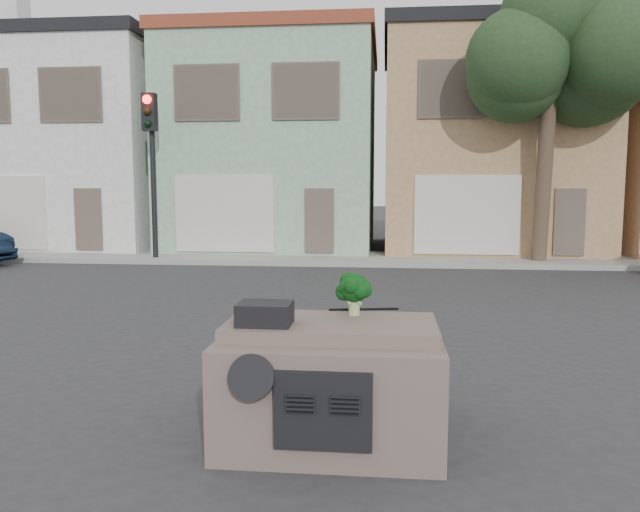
# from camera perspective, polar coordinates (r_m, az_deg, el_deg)

# --- Properties ---
(ground_plane) EXTENTS (120.00, 120.00, 0.00)m
(ground_plane) POSITION_cam_1_polar(r_m,az_deg,el_deg) (9.08, 2.74, -8.57)
(ground_plane) COLOR #303033
(ground_plane) RESTS_ON ground
(sidewalk) EXTENTS (40.00, 3.00, 0.15)m
(sidewalk) POSITION_cam_1_polar(r_m,az_deg,el_deg) (19.40, 4.48, -0.25)
(sidewalk) COLOR gray
(sidewalk) RESTS_ON ground
(townhouse_white) EXTENTS (7.20, 8.20, 7.55)m
(townhouse_white) POSITION_cam_1_polar(r_m,az_deg,el_deg) (25.97, -20.59, 9.25)
(townhouse_white) COLOR silver
(townhouse_white) RESTS_ON ground
(townhouse_mint) EXTENTS (7.20, 8.20, 7.55)m
(townhouse_mint) POSITION_cam_1_polar(r_m,az_deg,el_deg) (23.63, -3.83, 9.96)
(townhouse_mint) COLOR #8FB796
(townhouse_mint) RESTS_ON ground
(townhouse_tan) EXTENTS (7.20, 8.20, 7.55)m
(townhouse_tan) POSITION_cam_1_polar(r_m,az_deg,el_deg) (23.56, 14.74, 9.77)
(townhouse_tan) COLOR tan
(townhouse_tan) RESTS_ON ground
(traffic_signal) EXTENTS (0.40, 0.40, 5.10)m
(traffic_signal) POSITION_cam_1_polar(r_m,az_deg,el_deg) (19.54, -15.10, 6.87)
(traffic_signal) COLOR black
(traffic_signal) RESTS_ON ground
(tree_near) EXTENTS (4.40, 4.00, 8.50)m
(tree_near) POSITION_cam_1_polar(r_m,az_deg,el_deg) (19.19, 19.97, 11.80)
(tree_near) COLOR #243C1E
(tree_near) RESTS_ON ground
(car_dashboard) EXTENTS (2.00, 1.80, 1.12)m
(car_dashboard) POSITION_cam_1_polar(r_m,az_deg,el_deg) (6.05, 1.15, -10.85)
(car_dashboard) COLOR #69574F
(car_dashboard) RESTS_ON ground
(instrument_hump) EXTENTS (0.48, 0.38, 0.20)m
(instrument_hump) POSITION_cam_1_polar(r_m,az_deg,el_deg) (5.63, -5.05, -5.26)
(instrument_hump) COLOR black
(instrument_hump) RESTS_ON car_dashboard
(wiper_arm) EXTENTS (0.69, 0.15, 0.02)m
(wiper_arm) POSITION_cam_1_polar(r_m,az_deg,el_deg) (6.26, 4.02, -4.87)
(wiper_arm) COLOR black
(wiper_arm) RESTS_ON car_dashboard
(broccoli) EXTENTS (0.42, 0.42, 0.41)m
(broccoli) POSITION_cam_1_polar(r_m,az_deg,el_deg) (5.99, 3.15, -3.47)
(broccoli) COLOR black
(broccoli) RESTS_ON car_dashboard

